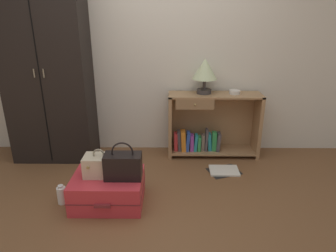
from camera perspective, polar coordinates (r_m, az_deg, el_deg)
The scene contains 11 objects.
ground_plane at distance 2.78m, azimuth -5.04°, elevation -16.60°, with size 9.00×9.00×0.00m, color brown.
back_wall at distance 3.73m, azimuth -3.50°, elevation 14.80°, with size 6.40×0.10×2.60m, color silver.
wardrobe at distance 3.72m, azimuth -21.59°, elevation 9.84°, with size 0.92×0.47×2.14m.
bookshelf at distance 3.75m, azimuth 7.71°, elevation -0.07°, with size 1.09×0.33×0.77m.
table_lamp at distance 3.57m, azimuth 6.90°, elevation 10.25°, with size 0.29×0.29×0.41m.
bowl at distance 3.66m, azimuth 12.33°, elevation 6.21°, with size 0.13×0.13×0.04m, color silver.
suitcase_large at distance 2.93m, azimuth -11.09°, elevation -11.52°, with size 0.64×0.52×0.27m.
train_case at distance 2.86m, azimuth -12.66°, elevation -7.16°, with size 0.27×0.21×0.26m.
handbag at distance 2.76m, azimuth -8.39°, elevation -7.34°, with size 0.33×0.17×0.35m.
bottle at distance 3.06m, azimuth -19.22°, elevation -12.04°, with size 0.08×0.08×0.19m.
open_book_on_floor at distance 3.50m, azimuth 10.42°, elevation -8.20°, with size 0.40×0.36×0.02m.
Camera 1 is at (0.25, -2.20, 1.68)m, focal length 32.66 mm.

